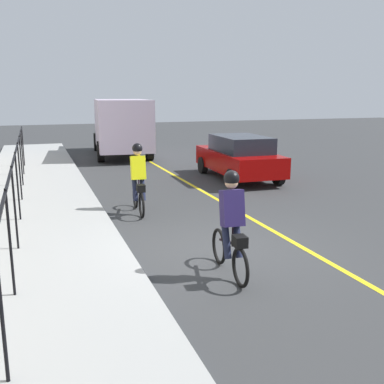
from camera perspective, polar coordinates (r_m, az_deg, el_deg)
name	(u,v)px	position (r m, az deg, el deg)	size (l,w,h in m)	color
ground_plane	(221,250)	(8.98, 3.78, -7.39)	(80.00, 80.00, 0.00)	#323436
lane_line_centre	(291,241)	(9.69, 12.56, -6.14)	(36.00, 0.12, 0.01)	yellow
sidewalk	(42,268)	(8.29, -18.64, -9.21)	(40.00, 3.20, 0.15)	#969897
iron_fence	(13,186)	(8.91, -21.93, 0.67)	(21.46, 0.04, 1.60)	black
cyclist_lead	(138,179)	(11.48, -6.89, 1.66)	(1.71, 0.38, 1.83)	black
cyclist_follow	(231,225)	(7.46, 5.05, -4.19)	(1.71, 0.38, 1.83)	black
patrol_sedan	(239,157)	(16.25, 6.02, 4.53)	(4.46, 2.05, 1.58)	#900504
box_truck_background	(121,125)	(22.52, -9.08, 8.49)	(6.90, 3.05, 2.78)	#BDABC4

